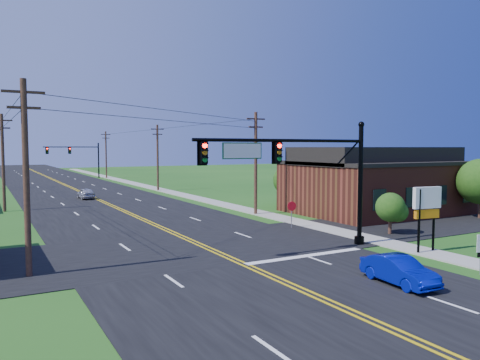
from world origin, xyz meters
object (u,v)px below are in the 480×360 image
signal_mast_far (75,155)px  stop_sign (292,209)px  signal_mast_main (301,168)px  blue_car (399,271)px

signal_mast_far → stop_sign: bearing=-86.4°
stop_sign → signal_mast_far: bearing=106.0°
signal_mast_main → signal_mast_far: 72.00m
signal_mast_main → stop_sign: 8.54m
signal_mast_far → blue_car: (-0.10, -79.15, -3.94)m
signal_mast_main → stop_sign: (4.16, 6.69, -3.31)m
signal_mast_main → blue_car: (-0.00, -7.15, -4.14)m
blue_car → stop_sign: (4.17, 13.84, 0.83)m
signal_mast_main → signal_mast_far: bearing=89.9°
signal_mast_main → blue_car: size_ratio=3.06×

